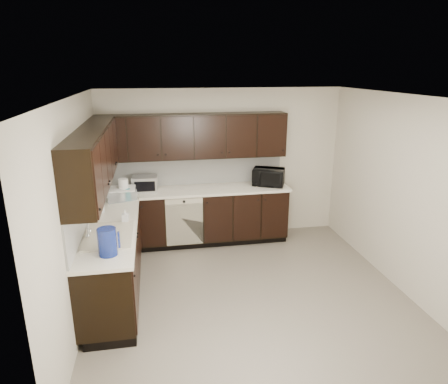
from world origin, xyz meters
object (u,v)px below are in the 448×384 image
Objects in this scene: sink at (109,241)px; storage_bin at (120,194)px; toaster_oven at (145,184)px; blue_pitcher at (107,242)px; microwave at (268,177)px.

storage_bin is (0.04, 1.36, 0.14)m from sink.
toaster_oven is 1.33× the size of blue_pitcher.
toaster_oven is (-2.01, 0.00, -0.02)m from microwave.
sink is 2.10× the size of toaster_oven.
blue_pitcher is (0.00, -1.85, 0.06)m from storage_bin.
microwave is 1.73× the size of blue_pitcher.
blue_pitcher is (0.04, -0.48, 0.21)m from sink.
toaster_oven is (0.40, 1.72, 0.18)m from sink.
sink is 1.37m from storage_bin.
toaster_oven is at bearing 86.19° from blue_pitcher.
microwave is 3.22m from blue_pitcher.
microwave reaches higher than storage_bin.
toaster_oven is 2.23m from blue_pitcher.
microwave reaches higher than sink.
microwave reaches higher than toaster_oven.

